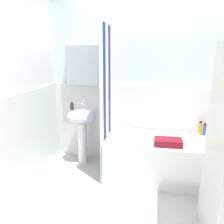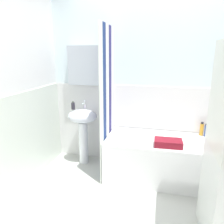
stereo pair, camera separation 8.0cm
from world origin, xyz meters
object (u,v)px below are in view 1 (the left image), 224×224
object	(u,v)px
sink	(82,125)
soap_dispenser	(72,106)
shampoo_bottle	(204,130)
towel_folded	(168,142)
bathtub	(167,159)
lotion_bottle	(200,128)
conditioner_bottle	(214,128)
body_wash_bottle	(223,128)

from	to	relation	value
sink	soap_dispenser	distance (m)	0.31
shampoo_bottle	towel_folded	distance (m)	0.68
soap_dispenser	bathtub	world-z (taller)	soap_dispenser
lotion_bottle	towel_folded	distance (m)	0.66
soap_dispenser	conditioner_bottle	xyz separation A→B (m)	(2.00, 0.11, -0.23)
bathtub	body_wash_bottle	world-z (taller)	body_wash_bottle
sink	lotion_bottle	size ratio (longest dim) A/B	4.49
body_wash_bottle	shampoo_bottle	bearing A→B (deg)	-173.34
body_wash_bottle	shampoo_bottle	xyz separation A→B (m)	(-0.24, -0.03, -0.03)
sink	soap_dispenser	size ratio (longest dim) A/B	6.84
shampoo_bottle	lotion_bottle	size ratio (longest dim) A/B	0.93
sink	body_wash_bottle	distance (m)	1.98
sink	towel_folded	size ratio (longest dim) A/B	2.56
soap_dispenser	towel_folded	size ratio (longest dim) A/B	0.37
body_wash_bottle	conditioner_bottle	world-z (taller)	conditioner_bottle
soap_dispenser	towel_folded	world-z (taller)	soap_dispenser
shampoo_bottle	lotion_bottle	world-z (taller)	lotion_bottle
conditioner_bottle	body_wash_bottle	bearing A→B (deg)	9.07
soap_dispenser	lotion_bottle	bearing A→B (deg)	4.02
sink	shampoo_bottle	xyz separation A→B (m)	(1.74, 0.09, 0.02)
sink	bathtub	xyz separation A→B (m)	(1.26, -0.17, -0.34)
soap_dispenser	lotion_bottle	distance (m)	1.85
sink	soap_dispenser	world-z (taller)	soap_dispenser
sink	shampoo_bottle	bearing A→B (deg)	2.98
conditioner_bottle	lotion_bottle	world-z (taller)	conditioner_bottle
bathtub	conditioner_bottle	distance (m)	0.77
conditioner_bottle	soap_dispenser	bearing A→B (deg)	-176.81
body_wash_bottle	soap_dispenser	bearing A→B (deg)	-176.50
bathtub	towel_folded	distance (m)	0.37
sink	towel_folded	distance (m)	1.29
conditioner_bottle	bathtub	bearing A→B (deg)	-156.37
sink	towel_folded	xyz separation A→B (m)	(1.24, -0.36, -0.03)
sink	body_wash_bottle	xyz separation A→B (m)	(1.98, 0.12, 0.04)
bathtub	lotion_bottle	distance (m)	0.63
bathtub	towel_folded	bearing A→B (deg)	-95.17
conditioner_bottle	towel_folded	size ratio (longest dim) A/B	0.71
body_wash_bottle	shampoo_bottle	size ratio (longest dim) A/B	1.33
bathtub	shampoo_bottle	xyz separation A→B (m)	(0.48, 0.26, 0.36)
sink	conditioner_bottle	world-z (taller)	sink
body_wash_bottle	towel_folded	xyz separation A→B (m)	(-0.74, -0.48, -0.07)
conditioner_bottle	lotion_bottle	distance (m)	0.18
sink	body_wash_bottle	bearing A→B (deg)	3.43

